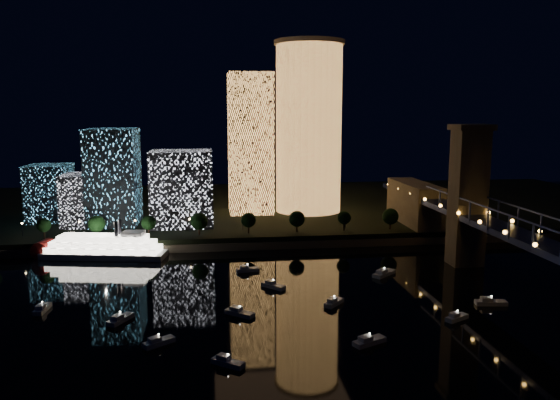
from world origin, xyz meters
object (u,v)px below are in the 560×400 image
at_px(tower_cylindrical, 309,127).
at_px(truss_bridge, 545,253).
at_px(riverboat, 98,248).
at_px(tower_rectangular, 250,144).

bearing_deg(tower_cylindrical, truss_bridge, -72.36).
distance_m(truss_bridge, riverboat, 151.48).
distance_m(tower_rectangular, truss_bridge, 151.22).
bearing_deg(tower_cylindrical, tower_rectangular, 179.10).
height_order(tower_rectangular, riverboat, tower_rectangular).
distance_m(tower_cylindrical, tower_rectangular, 29.66).
bearing_deg(riverboat, tower_cylindrical, 33.09).
bearing_deg(truss_bridge, riverboat, 151.35).
height_order(tower_rectangular, truss_bridge, tower_rectangular).
xyz_separation_m(tower_cylindrical, truss_bridge, (41.81, -131.46, -30.21)).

